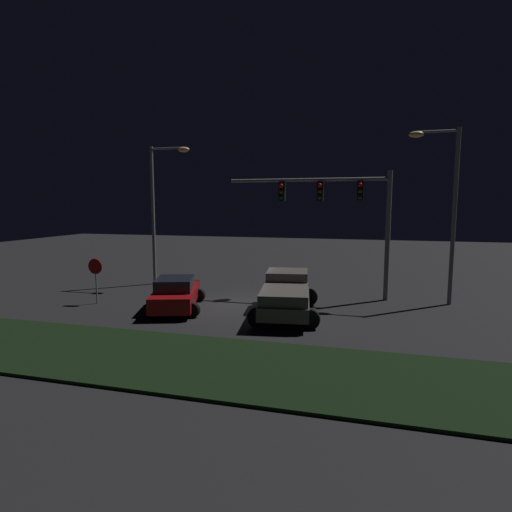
{
  "coord_description": "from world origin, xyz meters",
  "views": [
    {
      "loc": [
        5.93,
        -19.09,
        4.84
      ],
      "look_at": [
        0.65,
        0.39,
        2.33
      ],
      "focal_mm": 29.14,
      "sensor_mm": 36.0,
      "label": 1
    }
  ],
  "objects_px": {
    "street_lamp_left": "(160,199)",
    "car_sedan": "(176,294)",
    "pickup_truck": "(286,292)",
    "street_lamp_right": "(445,196)",
    "stop_sign": "(96,272)",
    "traffic_signal_gantry": "(339,203)"
  },
  "relations": [
    {
      "from": "traffic_signal_gantry",
      "to": "street_lamp_left",
      "type": "bearing_deg",
      "value": 175.3
    },
    {
      "from": "pickup_truck",
      "to": "stop_sign",
      "type": "xyz_separation_m",
      "value": [
        -9.36,
        -0.47,
        0.56
      ]
    },
    {
      "from": "pickup_truck",
      "to": "street_lamp_left",
      "type": "distance_m",
      "value": 10.74
    },
    {
      "from": "street_lamp_left",
      "to": "car_sedan",
      "type": "bearing_deg",
      "value": -56.74
    },
    {
      "from": "pickup_truck",
      "to": "traffic_signal_gantry",
      "type": "distance_m",
      "value": 5.91
    },
    {
      "from": "pickup_truck",
      "to": "car_sedan",
      "type": "height_order",
      "value": "pickup_truck"
    },
    {
      "from": "pickup_truck",
      "to": "stop_sign",
      "type": "distance_m",
      "value": 9.39
    },
    {
      "from": "street_lamp_right",
      "to": "car_sedan",
      "type": "bearing_deg",
      "value": -160.11
    },
    {
      "from": "street_lamp_left",
      "to": "stop_sign",
      "type": "height_order",
      "value": "street_lamp_left"
    },
    {
      "from": "traffic_signal_gantry",
      "to": "stop_sign",
      "type": "distance_m",
      "value": 12.58
    },
    {
      "from": "car_sedan",
      "to": "stop_sign",
      "type": "xyz_separation_m",
      "value": [
        -4.24,
        -0.0,
        0.82
      ]
    },
    {
      "from": "car_sedan",
      "to": "street_lamp_left",
      "type": "bearing_deg",
      "value": 15.39
    },
    {
      "from": "car_sedan",
      "to": "traffic_signal_gantry",
      "type": "height_order",
      "value": "traffic_signal_gantry"
    },
    {
      "from": "stop_sign",
      "to": "street_lamp_right",
      "type": "bearing_deg",
      "value": 14.97
    },
    {
      "from": "stop_sign",
      "to": "traffic_signal_gantry",
      "type": "bearing_deg",
      "value": 21.68
    },
    {
      "from": "pickup_truck",
      "to": "car_sedan",
      "type": "bearing_deg",
      "value": 87.01
    },
    {
      "from": "street_lamp_right",
      "to": "stop_sign",
      "type": "xyz_separation_m",
      "value": [
        -16.25,
        -4.34,
        -3.67
      ]
    },
    {
      "from": "traffic_signal_gantry",
      "to": "stop_sign",
      "type": "relative_size",
      "value": 3.73
    },
    {
      "from": "traffic_signal_gantry",
      "to": "street_lamp_left",
      "type": "relative_size",
      "value": 1.01
    },
    {
      "from": "street_lamp_left",
      "to": "street_lamp_right",
      "type": "distance_m",
      "value": 15.54
    },
    {
      "from": "pickup_truck",
      "to": "street_lamp_right",
      "type": "bearing_deg",
      "value": -68.86
    },
    {
      "from": "pickup_truck",
      "to": "street_lamp_left",
      "type": "xyz_separation_m",
      "value": [
        -8.62,
        4.88,
        4.17
      ]
    }
  ]
}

